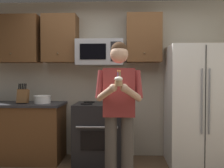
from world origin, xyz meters
TOP-DOWN VIEW (x-y plane):
  - wall_back at (0.00, 1.75)m, footprint 4.40×0.10m
  - oven_range at (-0.15, 1.36)m, footprint 0.76×0.70m
  - microwave at (-0.15, 1.48)m, footprint 0.74×0.41m
  - refrigerator at (1.35, 1.32)m, footprint 0.90×0.75m
  - cabinet_row_upper at (-0.72, 1.53)m, footprint 2.78×0.36m
  - counter_left at (-1.45, 1.38)m, footprint 1.44×0.66m
  - knife_block at (-1.35, 1.33)m, footprint 0.16×0.15m
  - bowl_large_white at (-1.05, 1.34)m, footprint 0.27×0.27m
  - person at (0.17, 0.51)m, footprint 0.60×0.48m
  - cupcake at (0.17, 0.18)m, footprint 0.09×0.09m

SIDE VIEW (x-z plane):
  - oven_range at x=-0.15m, z-range 0.00..0.93m
  - counter_left at x=-1.45m, z-range 0.00..0.92m
  - refrigerator at x=1.35m, z-range 0.00..1.80m
  - bowl_large_white at x=-1.05m, z-range 0.92..1.05m
  - person at x=0.17m, z-range 0.11..1.88m
  - knife_block at x=-1.35m, z-range 0.88..1.20m
  - cupcake at x=0.17m, z-range 1.21..1.38m
  - wall_back at x=0.00m, z-range 0.00..2.60m
  - microwave at x=-0.15m, z-range 1.52..1.92m
  - cabinet_row_upper at x=-0.72m, z-range 1.57..2.33m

